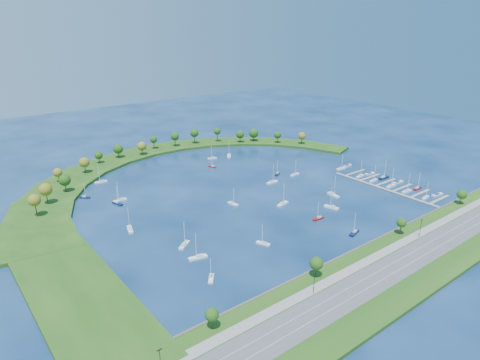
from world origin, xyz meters
TOP-DOWN VIEW (x-y plane):
  - ground at (0.00, 0.00)m, footprint 700.00×700.00m
  - south_shoreline at (0.03, -122.88)m, footprint 420.00×43.10m
  - breakwater at (-46.33, 48.72)m, footprint 286.74×247.64m
  - breakwater_trees at (-7.97, 86.16)m, footprint 239.63×91.67m
  - harbor_tower at (-11.57, 118.92)m, footprint 2.60×2.60m
  - dock_system at (85.30, -61.00)m, footprint 24.28×82.00m
  - moored_boat_0 at (-72.46, 29.85)m, footprint 8.91×2.82m
  - moored_boat_1 at (8.91, -89.98)m, footprint 8.80×4.49m
  - moored_boat_2 at (7.28, -65.81)m, footprint 7.56×2.52m
  - moored_boat_3 at (25.83, -5.45)m, footprint 9.08×2.63m
  - moored_boat_4 at (25.34, -60.24)m, footprint 4.79×9.58m
  - moored_boat_5 at (-71.09, -59.94)m, footprint 9.51×4.56m
  - moored_boat_6 at (-75.72, 26.14)m, footprint 4.35×8.79m
  - moored_boat_7 at (-84.55, -12.11)m, footprint 5.04×9.35m
  - moored_boat_8 at (41.60, -47.58)m, footprint 4.25×9.97m
  - moored_boat_9 at (5.33, -37.95)m, footprint 9.67×4.58m
  - moored_boat_10 at (40.95, 5.59)m, footprint 7.55×6.32m
  - moored_boat_11 at (-37.17, -68.66)m, footprint 4.86×7.66m
  - moored_boat_12 at (12.19, 49.80)m, footprint 4.02×6.99m
  - moored_boat_13 at (24.56, 67.78)m, footprint 7.96×4.32m
  - moored_boat_14 at (-76.06, -78.45)m, footprint 6.29×7.03m
  - moored_boat_15 at (-18.89, -18.52)m, footprint 3.40×8.02m
  - moored_boat_16 at (-88.36, 48.65)m, footprint 6.18×5.98m
  - moored_boat_17 at (-69.78, 69.71)m, footprint 8.80×2.95m
  - moored_boat_18 at (49.98, -3.61)m, footprint 8.45×3.32m
  - moored_boat_19 at (39.68, 64.73)m, footprint 8.21×9.63m
  - moored_boat_20 at (-70.08, -45.36)m, footprint 8.80×7.27m
  - docked_boat_0 at (85.53, -87.08)m, footprint 7.88×3.32m
  - docked_boat_1 at (95.97, -89.33)m, footprint 9.28×3.62m
  - docked_boat_2 at (85.51, -73.58)m, footprint 8.79×2.83m
  - docked_boat_3 at (96.02, -75.12)m, footprint 8.13×2.67m
  - docked_boat_4 at (85.51, -61.53)m, footprint 8.91×2.79m
  - docked_boat_5 at (95.96, -60.05)m, footprint 9.48×3.37m
  - docked_boat_6 at (85.52, -47.37)m, footprint 8.45×3.34m
  - docked_boat_7 at (95.99, -48.40)m, footprint 9.57×2.84m
  - docked_boat_8 at (85.52, -35.59)m, footprint 8.46×3.34m
  - docked_boat_9 at (95.98, -36.25)m, footprint 8.50×3.47m
  - docked_boat_10 at (87.92, -15.88)m, footprint 8.39×2.58m
  - docked_boat_11 at (97.87, -14.11)m, footprint 8.91×3.21m

SIDE VIEW (x-z plane):
  - ground at x=0.00m, z-range 0.00..0.00m
  - dock_system at x=85.30m, z-range -0.45..1.15m
  - docked_boat_9 at x=95.98m, z-range -0.22..1.46m
  - docked_boat_11 at x=97.87m, z-range -0.24..1.54m
  - docked_boat_1 at x=95.97m, z-range -0.24..1.60m
  - docked_boat_5 at x=95.96m, z-range -0.25..1.64m
  - moored_boat_16 at x=-88.36m, z-range -4.09..5.79m
  - moored_boat_12 at x=12.19m, z-range -4.10..5.81m
  - moored_boat_14 at x=-76.06m, z-range -4.56..6.31m
  - moored_boat_11 at x=-37.17m, z-range -4.59..6.35m
  - moored_boat_2 at x=7.28m, z-range -4.60..6.36m
  - docked_boat_0 at x=85.53m, z-range -4.73..6.50m
  - moored_boat_13 at x=24.56m, z-range -4.75..6.53m
  - moored_boat_10 at x=40.95m, z-range -4.81..6.59m
  - moored_boat_15 at x=-18.89m, z-range -4.82..6.60m
  - docked_boat_3 at x=96.02m, z-range -5.00..6.80m
  - docked_boat_6 at x=85.52m, z-range -5.14..6.96m
  - moored_boat_18 at x=49.98m, z-range -5.14..6.96m
  - docked_boat_8 at x=85.52m, z-range -5.14..6.96m
  - docked_boat_10 at x=87.92m, z-range -5.21..7.03m
  - moored_boat_6 at x=-75.72m, z-range -5.31..7.14m
  - moored_boat_1 at x=8.91m, z-range -5.31..7.15m
  - moored_boat_17 at x=-69.78m, z-range -5.44..7.30m
  - docked_boat_2 at x=85.51m, z-range -5.46..7.32m
  - moored_boat_0 at x=-72.46m, z-range -5.55..7.42m
  - docked_boat_4 at x=85.51m, z-range -5.55..7.42m
  - moored_boat_20 at x=-70.08m, z-range -5.67..7.56m
  - moored_boat_7 at x=-84.55m, z-range -5.68..7.57m
  - moored_boat_3 at x=25.83m, z-range -5.71..7.60m
  - moored_boat_5 at x=-71.09m, z-range -5.79..7.69m
  - moored_boat_4 at x=25.34m, z-range -5.82..7.73m
  - moored_boat_9 at x=5.33m, z-range -5.89..7.81m
  - docked_boat_7 at x=95.99m, z-range -6.03..7.96m
  - moored_boat_8 at x=41.60m, z-range -6.12..8.07m
  - breakwater at x=-46.33m, z-range -0.01..1.99m
  - moored_boat_19 at x=39.68m, z-range -6.32..8.31m
  - south_shoreline at x=0.03m, z-range -4.80..6.80m
  - harbor_tower at x=-11.57m, z-range 2.05..6.26m
  - breakwater_trees at x=-7.97m, z-range 3.32..17.12m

